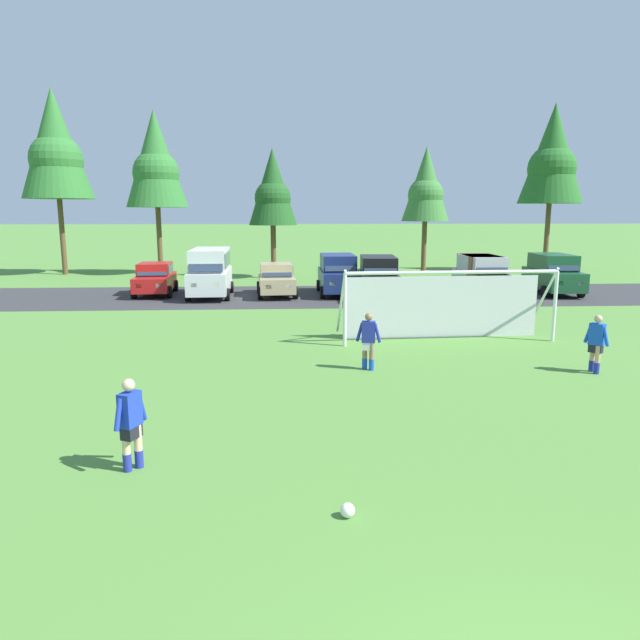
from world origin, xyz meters
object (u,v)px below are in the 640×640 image
object	(u,v)px
parked_car_slot_far_left	(155,279)
parked_car_slot_right	(482,276)
soccer_ball	(348,510)
parked_car_slot_left	(210,271)
soccer_goal	(445,303)
player_defender_far	(368,341)
parked_car_slot_center	(338,274)
parked_car_slot_far_right	(480,275)
player_winger_left	(131,424)
parked_car_slot_center_left	(276,279)
player_midfield_center	(596,344)
parked_car_slot_center_right	(378,277)
parked_car_slot_end	(553,274)

from	to	relation	value
parked_car_slot_far_left	parked_car_slot_right	xyz separation A→B (m)	(17.42, -1.74, 0.24)
soccer_ball	parked_car_slot_left	distance (m)	23.37
soccer_goal	parked_car_slot_far_left	distance (m)	17.30
player_defender_far	parked_car_slot_right	distance (m)	16.10
parked_car_slot_center	parked_car_slot_far_right	size ratio (longest dim) A/B	0.99
player_winger_left	parked_car_slot_far_right	world-z (taller)	parked_car_slot_far_right
parked_car_slot_center_left	player_midfield_center	bearing A→B (deg)	-59.71
soccer_ball	player_winger_left	bearing A→B (deg)	152.94
player_defender_far	parked_car_slot_right	size ratio (longest dim) A/B	0.35
soccer_ball	parked_car_slot_right	bearing A→B (deg)	66.78
soccer_goal	player_defender_far	bearing A→B (deg)	-129.61
parked_car_slot_center_right	parked_car_slot_end	xyz separation A→B (m)	(9.80, 1.01, 0.00)
player_midfield_center	parked_car_slot_right	distance (m)	14.75
parked_car_slot_left	parked_car_slot_end	size ratio (longest dim) A/B	1.03
soccer_ball	soccer_goal	size ratio (longest dim) A/B	0.03
parked_car_slot_right	parked_car_slot_end	bearing A→B (deg)	11.67
player_midfield_center	parked_car_slot_far_left	size ratio (longest dim) A/B	0.38
parked_car_slot_left	soccer_ball	bearing A→B (deg)	-77.87
soccer_goal	player_defender_far	xyz separation A→B (m)	(-3.24, -3.92, -0.47)
player_winger_left	parked_car_slot_far_left	xyz separation A→B (m)	(-4.42, 21.91, 0.05)
player_winger_left	parked_car_slot_right	size ratio (longest dim) A/B	0.35
player_winger_left	parked_car_slot_center_left	distance (m)	21.27
player_midfield_center	player_winger_left	world-z (taller)	same
soccer_ball	parked_car_slot_far_right	world-z (taller)	parked_car_slot_far_right
player_defender_far	parked_car_slot_far_right	distance (m)	16.45
parked_car_slot_left	player_winger_left	bearing A→B (deg)	-86.37
soccer_ball	parked_car_slot_left	size ratio (longest dim) A/B	0.05
parked_car_slot_center	parked_car_slot_end	xyz separation A→B (m)	(11.77, -0.44, 0.00)
parked_car_slot_far_left	parked_car_slot_right	world-z (taller)	parked_car_slot_right
player_defender_far	soccer_goal	bearing A→B (deg)	50.39
soccer_ball	player_defender_far	world-z (taller)	player_defender_far
player_midfield_center	parked_car_slot_end	distance (m)	16.63
parked_car_slot_center_left	parked_car_slot_end	bearing A→B (deg)	-0.42
parked_car_slot_center	parked_car_slot_end	bearing A→B (deg)	-2.14
player_defender_far	parked_car_slot_end	bearing A→B (deg)	50.45
parked_car_slot_center_left	parked_car_slot_center_right	world-z (taller)	parked_car_slot_center_right
parked_car_slot_far_left	player_winger_left	bearing A→B (deg)	-78.60
parked_car_slot_far_left	parked_car_slot_right	bearing A→B (deg)	-5.71
soccer_goal	parked_car_slot_far_right	size ratio (longest dim) A/B	1.61
parked_car_slot_center_left	parked_car_slot_center_right	xyz separation A→B (m)	(5.32, -1.12, 0.24)
parked_car_slot_center_left	parked_car_slot_right	world-z (taller)	parked_car_slot_right
parked_car_slot_right	parked_car_slot_center_left	bearing A→B (deg)	174.80
soccer_goal	parked_car_slot_end	size ratio (longest dim) A/B	1.59
player_midfield_center	parked_car_slot_far_left	bearing A→B (deg)	133.76
parked_car_slot_far_left	soccer_goal	bearing A→B (deg)	-42.95
parked_car_slot_left	parked_car_slot_far_right	distance (m)	14.38
soccer_ball	parked_car_slot_center_right	xyz separation A→B (m)	(3.88, 21.86, 1.00)
soccer_goal	parked_car_slot_end	world-z (taller)	soccer_goal
player_defender_far	parked_car_slot_far_left	bearing A→B (deg)	120.95
parked_car_slot_center_left	parked_car_slot_center	bearing A→B (deg)	5.60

